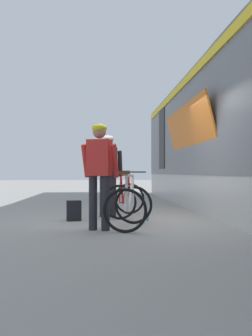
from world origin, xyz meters
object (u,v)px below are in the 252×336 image
backpack_on_platform (74,211)px  water_bottle_near_the_bikes (147,216)px  cyclist_near_in_dark (108,168)px  bicycle_near_red (125,198)px  bicycle_far_white (129,205)px  cyclist_far_in_red (99,167)px

backpack_on_platform → water_bottle_near_the_bikes: backpack_on_platform is taller
cyclist_near_in_dark → water_bottle_near_the_bikes: size_ratio=9.62×
bicycle_near_red → bicycle_far_white: 1.61m
backpack_on_platform → bicycle_near_red: bearing=19.2°
cyclist_near_in_dark → backpack_on_platform: cyclist_near_in_dark is taller
cyclist_near_in_dark → water_bottle_near_the_bikes: 1.39m
cyclist_near_in_dark → cyclist_far_in_red: (-0.18, -1.77, 0.00)m
cyclist_far_in_red → water_bottle_near_the_bikes: 1.75m
cyclist_far_in_red → bicycle_near_red: 1.98m
cyclist_far_in_red → bicycle_near_red: cyclist_far_in_red is taller
backpack_on_platform → cyclist_near_in_dark: bearing=29.5°
bicycle_near_red → water_bottle_near_the_bikes: 0.84m
cyclist_far_in_red → bicycle_far_white: bearing=19.7°
cyclist_near_in_dark → backpack_on_platform: size_ratio=4.40×
bicycle_near_red → backpack_on_platform: size_ratio=3.06×
cyclist_near_in_dark → water_bottle_near_the_bikes: (0.76, -0.65, -0.96)m
bicycle_near_red → water_bottle_near_the_bikes: bicycle_near_red is taller
cyclist_near_in_dark → bicycle_far_white: (0.33, -1.59, -0.65)m
bicycle_near_red → bicycle_far_white: same height
water_bottle_near_the_bikes → backpack_on_platform: bearing=177.1°
bicycle_far_white → water_bottle_near_the_bikes: bicycle_far_white is taller
cyclist_far_in_red → water_bottle_near_the_bikes: bearing=50.1°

